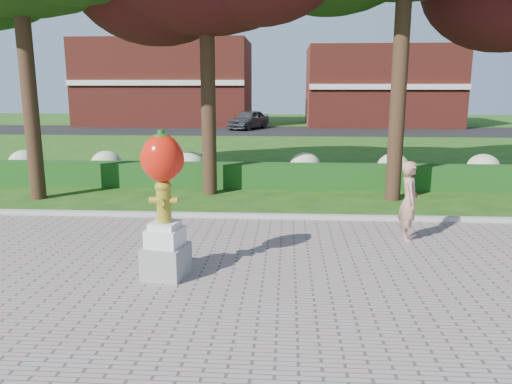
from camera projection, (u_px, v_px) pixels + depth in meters
The scene contains 11 objects.
ground at pixel (266, 261), 9.56m from camera, with size 100.00×100.00×0.00m, color #1A4912.
walkway at pixel (250, 381), 5.66m from camera, with size 40.00×14.00×0.04m, color gray.
curb at pixel (271, 217), 12.48m from camera, with size 40.00×0.18×0.15m, color #ADADA5.
lawn_hedge at pixel (275, 176), 16.31m from camera, with size 24.00×0.70×0.80m, color #154012.
hydrangea_row at pixel (292, 167), 17.22m from camera, with size 20.10×1.10×0.99m.
street at pixel (282, 131), 36.89m from camera, with size 50.00×8.00×0.02m, color black.
building_left at pixel (167, 83), 42.63m from camera, with size 14.00×8.00×7.00m, color maroon.
building_right at pixel (380, 87), 41.58m from camera, with size 12.00×8.00×6.40m, color maroon.
hydrant_sculpture at pixel (164, 201), 8.43m from camera, with size 0.81×0.81×2.54m.
woman at pixel (409, 201), 10.57m from camera, with size 0.62×0.41×1.71m, color tan.
parked_car at pixel (248, 119), 38.10m from camera, with size 1.73×4.30×1.46m, color #3B3D42.
Camera 1 is at (0.39, -9.07, 3.30)m, focal length 35.00 mm.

